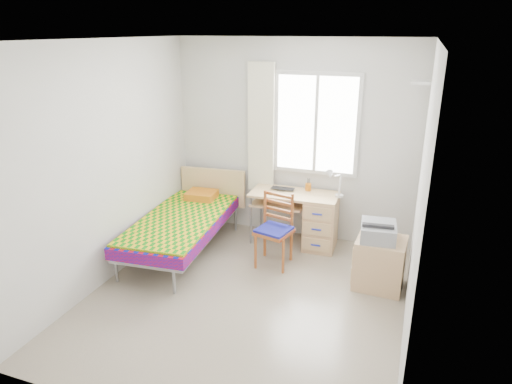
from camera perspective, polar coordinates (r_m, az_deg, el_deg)
floor at (r=4.97m, az=-1.27°, el=-12.99°), size 3.50×3.50×0.00m
ceiling at (r=4.18m, az=-1.56°, el=18.52°), size 3.50×3.50×0.00m
wall_back at (r=6.01m, az=4.68°, el=6.33°), size 3.20×0.00×3.20m
wall_left at (r=5.18m, az=-18.16°, el=3.20°), size 0.00×3.50×3.50m
wall_right at (r=4.14m, az=19.74°, el=-1.09°), size 0.00×3.50×3.50m
window at (r=5.87m, az=7.54°, el=8.39°), size 1.10×0.04×1.30m
curtain at (r=6.03m, az=0.65°, el=7.90°), size 0.35×0.05×1.70m
floating_shelf at (r=5.32m, az=19.93°, el=12.80°), size 0.20×0.32×0.03m
bed at (r=5.81m, az=-8.96°, el=-3.60°), size 1.07×2.03×0.85m
desk at (r=5.92m, az=7.44°, el=-3.35°), size 1.14×0.56×0.70m
chair at (r=5.42m, az=2.49°, el=-4.16°), size 0.45×0.45×0.88m
cabinet at (r=5.21m, az=15.16°, el=-8.55°), size 0.54×0.48×0.56m
printer at (r=5.05m, az=15.03°, el=-4.72°), size 0.40×0.45×0.18m
laptop at (r=5.93m, az=3.25°, el=0.25°), size 0.31×0.20×0.02m
pen_cup at (r=5.96m, az=6.54°, el=0.62°), size 0.09×0.09×0.09m
task_lamp at (r=5.63m, az=9.69°, el=1.43°), size 0.22×0.32×0.39m
book at (r=5.94m, az=2.44°, el=-0.96°), size 0.21×0.26×0.02m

